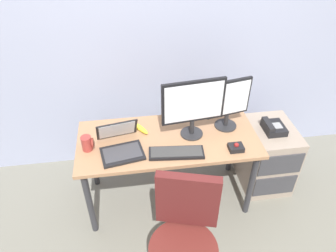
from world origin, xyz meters
TOP-DOWN VIEW (x-y plane):
  - ground_plane at (0.00, 0.00)m, footprint 8.00×8.00m
  - back_wall at (0.00, 0.67)m, footprint 6.00×0.10m
  - desk at (0.00, 0.00)m, footprint 1.43×0.64m
  - file_cabinet at (0.93, 0.09)m, footprint 0.42×0.53m
  - desk_phone at (0.92, 0.07)m, footprint 0.17×0.20m
  - office_chair at (-0.01, -0.78)m, footprint 0.52×0.53m
  - monitor_main at (0.20, 0.02)m, footprint 0.49×0.18m
  - monitor_side at (0.50, 0.08)m, footprint 0.35×0.18m
  - keyboard at (0.03, -0.19)m, footprint 0.42×0.18m
  - laptop at (-0.37, -0.09)m, footprint 0.36×0.38m
  - trackball_mouse at (0.49, -0.21)m, footprint 0.11×0.09m
  - coffee_mug at (-0.62, -0.05)m, footprint 0.09×0.08m
  - banana at (-0.21, 0.13)m, footprint 0.14×0.18m

SIDE VIEW (x-z plane):
  - ground_plane at x=0.00m, z-range 0.00..0.00m
  - file_cabinet at x=0.93m, z-range 0.00..0.62m
  - office_chair at x=-0.01m, z-range -0.04..0.90m
  - desk at x=0.00m, z-range 0.27..0.97m
  - desk_phone at x=0.92m, z-range 0.60..0.70m
  - keyboard at x=0.03m, z-range 0.70..0.73m
  - banana at x=-0.21m, z-range 0.70..0.74m
  - trackball_mouse at x=0.49m, z-range 0.69..0.76m
  - laptop at x=-0.37m, z-range 0.64..0.86m
  - coffee_mug at x=-0.62m, z-range 0.70..0.82m
  - monitor_side at x=0.50m, z-range 0.73..1.16m
  - monitor_main at x=0.20m, z-range 0.74..1.23m
  - back_wall at x=0.00m, z-range 0.00..2.80m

